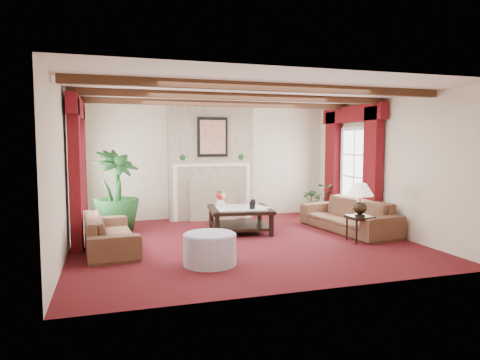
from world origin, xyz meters
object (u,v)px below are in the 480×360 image
object	(u,v)px
coffee_table	(240,220)
side_table	(359,229)
potted_palm	(116,209)
ottoman	(210,249)
sofa_right	(348,210)
sofa_left	(110,226)

from	to	relation	value
coffee_table	side_table	bearing A→B (deg)	-31.28
potted_palm	ottoman	xyz separation A→B (m)	(1.30, -2.90, -0.24)
sofa_right	coffee_table	bearing A→B (deg)	-113.00
sofa_left	ottoman	bearing A→B (deg)	-138.80
potted_palm	side_table	xyz separation A→B (m)	(4.27, -2.25, -0.23)
potted_palm	ottoman	size ratio (longest dim) A/B	2.40
sofa_left	ottoman	size ratio (longest dim) A/B	2.62
sofa_left	coffee_table	size ratio (longest dim) A/B	1.70
sofa_left	sofa_right	size ratio (longest dim) A/B	0.89
coffee_table	sofa_left	bearing A→B (deg)	-156.91
sofa_right	potted_palm	world-z (taller)	potted_palm
side_table	ottoman	size ratio (longest dim) A/B	0.61
sofa_left	coffee_table	xyz separation A→B (m)	(2.55, 0.72, -0.15)
sofa_right	coffee_table	world-z (taller)	sofa_right
coffee_table	ottoman	xyz separation A→B (m)	(-1.12, -2.12, -0.02)
sofa_left	sofa_right	world-z (taller)	sofa_right
side_table	ottoman	distance (m)	3.04
sofa_right	side_table	distance (m)	0.94
potted_palm	side_table	distance (m)	4.83
sofa_left	sofa_right	distance (m)	4.69
side_table	sofa_right	bearing A→B (deg)	71.48
potted_palm	sofa_left	bearing A→B (deg)	-95.05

